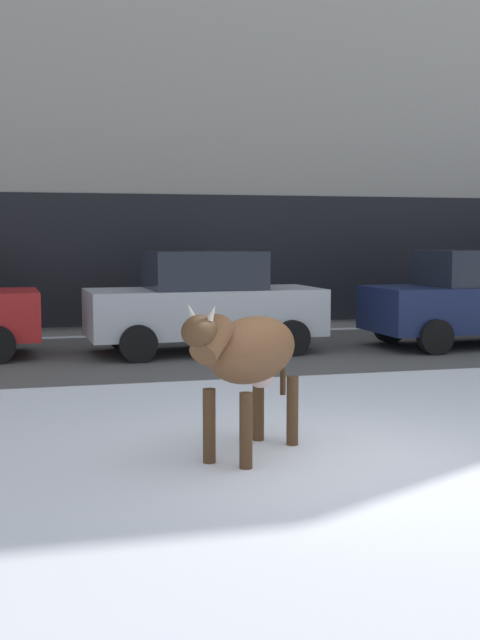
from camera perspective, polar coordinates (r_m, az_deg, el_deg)
name	(u,v)px	position (r m, az deg, el deg)	size (l,w,h in m)	color
ground_plane	(348,461)	(7.95, 7.49, -9.63)	(120.00, 120.00, 0.00)	white
road_strip	(192,353)	(14.97, -3.31, -2.29)	(60.00, 5.60, 0.01)	#514F4C
building_facade	(141,57)	(21.37, -6.86, 17.58)	(44.00, 6.10, 13.00)	gray
cow_brown	(249,353)	(7.91, 0.63, -2.32)	(1.61, 1.65, 1.54)	brown
car_silver_sedan	(204,303)	(14.98, -2.48, 1.20)	(4.26, 2.10, 1.84)	#B7BABF
car_navy_sedan	(476,299)	(16.52, 15.93, 1.41)	(4.26, 2.10, 1.84)	#19234C
pedestrian_near_billboard	(307,290)	(18.86, 4.67, 2.05)	(0.36, 0.24, 1.73)	#282833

